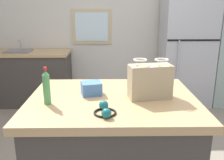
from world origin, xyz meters
TOP-DOWN VIEW (x-y plane):
  - back_wall at (-0.01, 2.29)m, footprint 4.84×0.13m
  - kitchen_island at (-0.14, -0.36)m, footprint 1.28×0.99m
  - refrigerator at (1.11, 1.89)m, footprint 0.81×0.69m
  - sink_counter at (-1.47, 1.91)m, footprint 1.29×0.65m
  - shopping_bag at (0.14, -0.37)m, footprint 0.34×0.20m
  - small_box at (-0.31, -0.29)m, footprint 0.18×0.17m
  - bottle at (-0.61, -0.49)m, footprint 0.05×0.05m
  - ear_defenders at (-0.20, -0.66)m, footprint 0.17×0.20m

SIDE VIEW (x-z plane):
  - sink_counter at x=-1.47m, z-range -0.08..1.00m
  - kitchen_island at x=-0.14m, z-range 0.00..0.94m
  - refrigerator at x=1.11m, z-range 0.00..1.80m
  - ear_defenders at x=-0.20m, z-range 0.92..0.99m
  - small_box at x=-0.31m, z-range 0.93..1.03m
  - bottle at x=-0.61m, z-range 0.92..1.19m
  - shopping_bag at x=0.14m, z-range 0.91..1.21m
  - back_wall at x=-0.01m, z-range 0.00..2.61m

